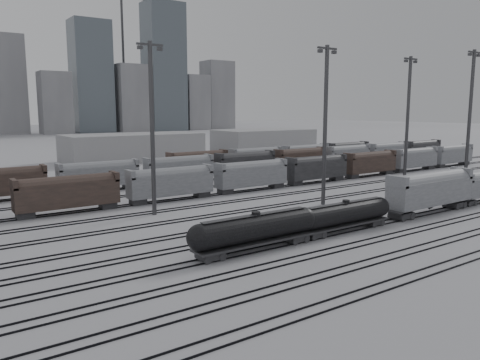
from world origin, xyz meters
TOP-DOWN VIEW (x-y plane):
  - ground at (0.00, 0.00)m, footprint 900.00×900.00m
  - tracks at (0.00, 17.50)m, footprint 220.00×71.50m
  - tank_car_a at (-14.29, 1.00)m, footprint 16.90×2.82m
  - tank_car_b at (-0.09, 1.00)m, footprint 15.70×2.62m
  - hopper_car_a at (18.08, 1.00)m, footprint 16.90×3.36m
  - light_mast_b at (-15.93, 23.65)m, footprint 3.97×0.63m
  - light_mast_c at (9.76, 14.77)m, footprint 4.03×0.65m
  - light_mast_d at (42.56, 22.99)m, footprint 4.21×0.67m
  - light_mast_e at (53.19, 15.32)m, footprint 4.42×0.71m
  - bg_string_near at (8.00, 32.00)m, footprint 151.00×3.00m
  - bg_string_mid at (18.00, 48.00)m, footprint 151.00×3.00m
  - bg_string_far at (35.50, 56.00)m, footprint 66.00×3.00m
  - warehouse_mid at (10.00, 95.00)m, footprint 40.00×18.00m
  - warehouse_right at (60.00, 95.00)m, footprint 35.00×18.00m
  - skyline at (10.84, 280.00)m, footprint 316.00×22.40m
  - crane_right at (91.26, 305.00)m, footprint 42.00×1.80m

SIDE VIEW (x-z plane):
  - ground at x=0.00m, z-range 0.00..0.00m
  - tracks at x=0.00m, z-range 0.00..0.16m
  - tank_car_b at x=-0.09m, z-range 0.30..4.18m
  - tank_car_a at x=-14.29m, z-range 0.33..4.50m
  - bg_string_far at x=35.50m, z-range 0.00..5.60m
  - bg_string_near at x=8.00m, z-range 0.00..5.60m
  - bg_string_mid at x=18.00m, z-range 0.00..5.60m
  - hopper_car_a at x=18.08m, z-range 0.71..6.76m
  - warehouse_mid at x=10.00m, z-range 0.00..8.00m
  - warehouse_right at x=60.00m, z-range 0.00..8.00m
  - light_mast_b at x=-15.93m, z-range 0.76..25.54m
  - light_mast_c at x=9.76m, z-range 0.77..25.98m
  - light_mast_d at x=42.56m, z-range 0.80..27.08m
  - light_mast_e at x=53.19m, z-range 0.84..28.47m
  - skyline at x=10.84m, z-range -12.77..82.23m
  - crane_right at x=91.26m, z-range 7.39..107.39m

